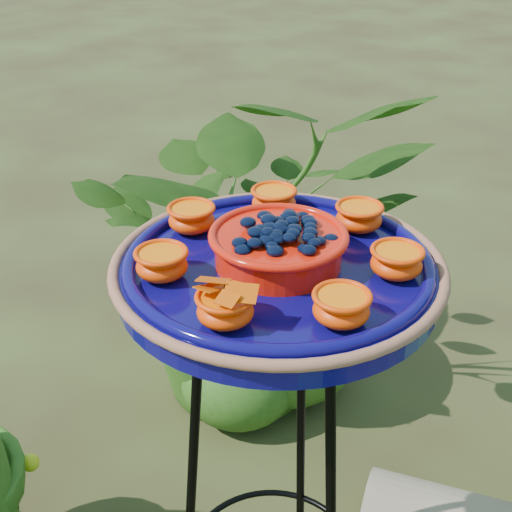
# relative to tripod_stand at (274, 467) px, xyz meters

# --- Properties ---
(tripod_stand) EXTENTS (0.38, 0.38, 0.82)m
(tripod_stand) POSITION_rel_tripod_stand_xyz_m (0.00, 0.00, 0.00)
(tripod_stand) COLOR black
(tripod_stand) RESTS_ON ground
(feeder_dish) EXTENTS (0.53, 0.53, 0.10)m
(feeder_dish) POSITION_rel_tripod_stand_xyz_m (0.00, -0.00, 0.36)
(feeder_dish) COLOR #0A0752
(feeder_dish) RESTS_ON tripod_stand
(shrub_back_left) EXTENTS (1.09, 1.10, 0.92)m
(shrub_back_left) POSITION_rel_tripod_stand_xyz_m (-0.57, 0.60, -0.04)
(shrub_back_left) COLOR #275216
(shrub_back_left) RESTS_ON ground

